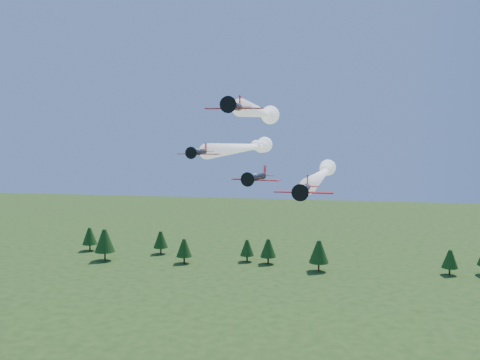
% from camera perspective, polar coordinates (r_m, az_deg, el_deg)
% --- Properties ---
extents(plane_lead, '(7.69, 43.50, 3.70)m').
position_cam_1_polar(plane_lead, '(95.07, 2.38, 7.17)').
color(plane_lead, black).
rests_on(plane_lead, ground).
extents(plane_left, '(9.34, 51.03, 3.70)m').
position_cam_1_polar(plane_left, '(110.01, 0.77, 3.50)').
color(plane_left, black).
rests_on(plane_left, ground).
extents(plane_right, '(8.73, 53.84, 3.70)m').
position_cam_1_polar(plane_right, '(106.39, 8.77, 0.62)').
color(plane_right, black).
rests_on(plane_right, ground).
extents(plane_slot, '(8.10, 8.88, 2.83)m').
position_cam_1_polar(plane_slot, '(85.60, 1.80, 0.27)').
color(plane_slot, black).
rests_on(plane_slot, ground).
extents(treeline, '(179.05, 21.82, 11.97)m').
position_cam_1_polar(treeline, '(192.12, 7.10, -7.16)').
color(treeline, '#382314').
rests_on(treeline, ground).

